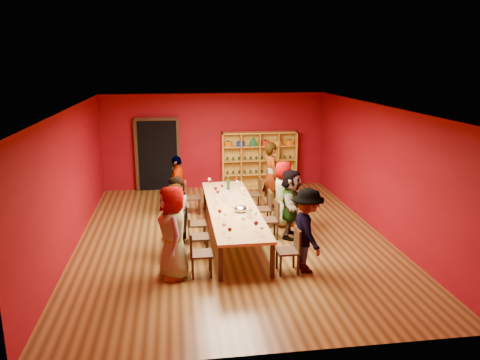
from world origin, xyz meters
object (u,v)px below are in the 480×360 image
object	(u,v)px
chair_person_left_2	(193,221)
person_right_3	(283,194)
person_right_4	(271,176)
person_left_0	(173,232)
chair_person_left_0	(197,251)
chair_person_left_1	(195,234)
person_right_0	(307,230)
person_right_2	(291,203)
shelving_unit	(259,157)
person_left_2	(176,210)
chair_person_right_2	(272,217)
chair_person_right_3	(266,207)
person_left_4	(178,185)
chair_person_left_4	(190,196)
chair_person_right_0	(292,248)
chair_person_right_4	(256,192)
spittoon_bowl	(241,209)
tasting_table	(232,209)
wine_bottle	(228,185)
person_left_1	(174,222)

from	to	relation	value
chair_person_left_2	person_right_3	size ratio (longest dim) A/B	0.55
chair_person_left_2	person_right_4	bearing A→B (deg)	43.82
person_left_0	chair_person_left_0	bearing A→B (deg)	79.18
chair_person_left_1	person_right_4	world-z (taller)	person_right_4
person_right_0	person_right_2	size ratio (longest dim) A/B	1.03
shelving_unit	person_right_4	world-z (taller)	person_right_4
person_left_2	chair_person_right_2	size ratio (longest dim) A/B	1.73
chair_person_left_2	person_right_2	world-z (taller)	person_right_2
shelving_unit	person_left_2	size ratio (longest dim) A/B	1.56
chair_person_right_2	chair_person_right_3	bearing A→B (deg)	90.00
shelving_unit	person_left_4	size ratio (longest dim) A/B	1.51
chair_person_left_4	chair_person_right_2	distance (m)	2.73
chair_person_left_4	chair_person_right_0	xyz separation A→B (m)	(1.82, -3.85, 0.00)
chair_person_right_4	spittoon_bowl	size ratio (longest dim) A/B	3.09
chair_person_left_0	person_left_0	world-z (taller)	person_left_0
chair_person_left_0	chair_person_left_4	world-z (taller)	same
tasting_table	person_left_4	xyz separation A→B (m)	(-1.22, 1.89, 0.10)
chair_person_left_1	wine_bottle	xyz separation A→B (m)	(0.98, 2.42, 0.39)
tasting_table	person_left_2	size ratio (longest dim) A/B	2.93
person_left_2	chair_person_right_4	world-z (taller)	person_left_2
wine_bottle	person_right_0	bearing A→B (deg)	-71.52
chair_person_left_2	chair_person_right_2	size ratio (longest dim) A/B	1.00
tasting_table	chair_person_right_3	distance (m)	1.14
chair_person_right_2	person_right_3	size ratio (longest dim) A/B	0.55
person_right_3	chair_person_left_1	bearing A→B (deg)	122.95
chair_person_right_2	person_right_4	distance (m)	2.21
person_left_1	person_left_2	world-z (taller)	person_left_1
chair_person_left_0	chair_person_right_4	world-z (taller)	same
chair_person_left_4	person_right_3	world-z (taller)	person_right_3
chair_person_right_3	chair_person_left_2	bearing A→B (deg)	-155.62
person_left_1	spittoon_bowl	xyz separation A→B (m)	(1.46, 0.57, 0.02)
chair_person_left_1	person_left_4	xyz separation A→B (m)	(-0.31, 2.87, 0.30)
tasting_table	chair_person_right_4	xyz separation A→B (m)	(0.91, 1.98, -0.20)
person_left_2	person_right_0	world-z (taller)	person_right_0
chair_person_left_0	person_right_3	world-z (taller)	person_right_3
chair_person_right_3	person_right_3	xyz separation A→B (m)	(0.43, 0.00, 0.32)
person_left_4	shelving_unit	bearing A→B (deg)	143.69
person_left_2	shelving_unit	bearing A→B (deg)	155.97
tasting_table	shelving_unit	distance (m)	4.55
chair_person_right_0	shelving_unit	bearing A→B (deg)	85.57
chair_person_right_3	spittoon_bowl	distance (m)	1.36
person_left_0	person_left_4	xyz separation A→B (m)	(0.13, 3.75, -0.10)
chair_person_left_4	chair_person_left_0	bearing A→B (deg)	-90.00
person_left_1	person_right_3	world-z (taller)	person_right_3
person_left_2	chair_person_right_4	xyz separation A→B (m)	(2.20, 2.14, -0.27)
tasting_table	person_right_4	bearing A→B (deg)	56.28
person_left_0	chair_person_right_2	distance (m)	2.86
chair_person_right_3	person_right_4	xyz separation A→B (m)	(0.41, 1.32, 0.44)
tasting_table	chair_person_left_4	size ratio (longest dim) A/B	5.06
chair_person_right_0	chair_person_right_2	size ratio (longest dim) A/B	1.00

